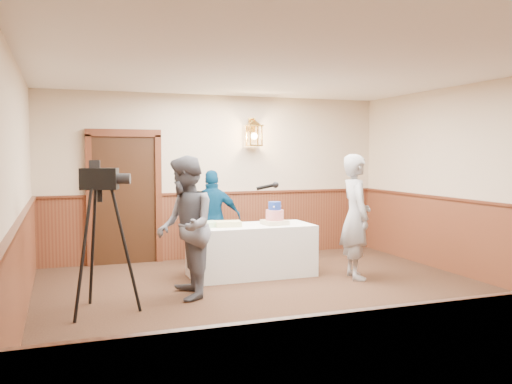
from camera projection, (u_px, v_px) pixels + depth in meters
ground at (303, 311)px, 6.19m from camera, size 7.00×7.00×0.00m
room_shell at (283, 177)px, 6.50m from camera, size 6.02×7.02×2.81m
display_table at (251, 250)px, 7.97m from camera, size 1.80×0.80×0.75m
tiered_cake at (275, 216)px, 7.99m from camera, size 0.36×0.36×0.34m
sheet_cake_yellow at (228, 224)px, 7.80m from camera, size 0.40×0.33×0.07m
sheet_cake_green at (209, 224)px, 7.76m from camera, size 0.38×0.35×0.07m
interviewer at (185, 227)px, 6.68m from camera, size 1.52×0.91×1.77m
baker at (356, 217)px, 7.77m from camera, size 0.55×0.73×1.79m
assistant_p at (213, 218)px, 8.71m from camera, size 0.96×0.55×1.54m
tv_camera_rig at (101, 248)px, 6.08m from camera, size 0.64×0.60×1.63m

